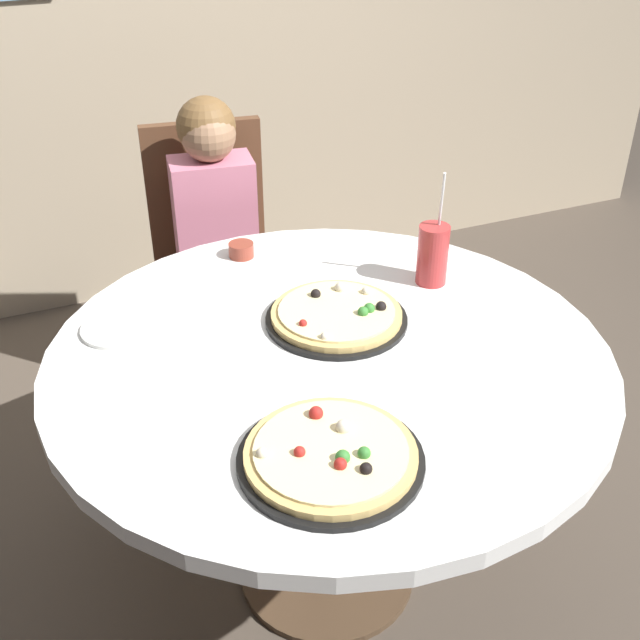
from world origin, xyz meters
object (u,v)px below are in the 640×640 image
(sauce_bowl, at_px, (241,250))
(plate_small, at_px, (119,328))
(chair_wooden, at_px, (213,248))
(dining_table, at_px, (328,381))
(soda_cup, at_px, (433,254))
(diner_child, at_px, (223,284))
(pizza_cheese, at_px, (331,455))
(pizza_veggie, at_px, (337,315))

(sauce_bowl, xyz_separation_m, plate_small, (-0.39, -0.25, -0.02))
(chair_wooden, distance_m, plate_small, 0.91)
(dining_table, height_order, soda_cup, soda_cup)
(plate_small, bearing_deg, diner_child, 54.64)
(chair_wooden, bearing_deg, dining_table, -90.68)
(soda_cup, distance_m, sauce_bowl, 0.53)
(pizza_cheese, bearing_deg, diner_child, 83.47)
(chair_wooden, xyz_separation_m, plate_small, (-0.44, -0.76, 0.22))
(dining_table, bearing_deg, pizza_veggie, 57.01)
(pizza_cheese, bearing_deg, dining_table, 67.00)
(dining_table, height_order, plate_small, plate_small)
(pizza_cheese, height_order, soda_cup, soda_cup)
(chair_wooden, height_order, diner_child, diner_child)
(diner_child, relative_size, sauce_bowl, 15.46)
(diner_child, height_order, plate_small, diner_child)
(diner_child, bearing_deg, soda_cup, -60.10)
(pizza_veggie, relative_size, soda_cup, 1.12)
(chair_wooden, relative_size, soda_cup, 3.09)
(chair_wooden, distance_m, pizza_cheese, 1.41)
(soda_cup, bearing_deg, diner_child, 119.90)
(chair_wooden, relative_size, plate_small, 5.28)
(soda_cup, xyz_separation_m, sauce_bowl, (-0.41, 0.33, -0.06))
(dining_table, bearing_deg, diner_child, 90.68)
(pizza_veggie, height_order, soda_cup, soda_cup)
(chair_wooden, distance_m, pizza_veggie, 0.96)
(pizza_cheese, bearing_deg, soda_cup, 45.67)
(diner_child, bearing_deg, pizza_cheese, -96.53)
(diner_child, xyz_separation_m, pizza_cheese, (-0.14, -1.20, 0.28))
(dining_table, bearing_deg, plate_small, 147.54)
(dining_table, distance_m, soda_cup, 0.45)
(chair_wooden, distance_m, diner_child, 0.19)
(pizza_veggie, xyz_separation_m, plate_small, (-0.49, 0.17, -0.01))
(pizza_cheese, relative_size, soda_cup, 1.15)
(chair_wooden, height_order, sauce_bowl, chair_wooden)
(sauce_bowl, bearing_deg, dining_table, -85.83)
(sauce_bowl, relative_size, plate_small, 0.39)
(dining_table, bearing_deg, chair_wooden, 89.32)
(pizza_veggie, bearing_deg, sauce_bowl, 104.06)
(dining_table, xyz_separation_m, plate_small, (-0.42, 0.27, 0.09))
(chair_wooden, bearing_deg, sauce_bowl, -95.57)
(soda_cup, bearing_deg, pizza_cheese, -134.33)
(diner_child, distance_m, sauce_bowl, 0.44)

